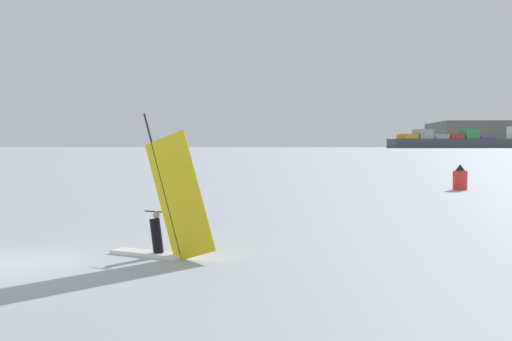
# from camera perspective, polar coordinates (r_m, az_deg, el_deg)

# --- Properties ---
(ground_plane) EXTENTS (4000.00, 4000.00, 0.00)m
(ground_plane) POSITION_cam_1_polar(r_m,az_deg,el_deg) (19.71, -21.07, -7.93)
(ground_plane) COLOR #9EA8B2
(windsurfer) EXTENTS (3.77, 1.32, 4.56)m
(windsurfer) POSITION_cam_1_polar(r_m,az_deg,el_deg) (19.43, -8.40, -4.70)
(windsurfer) COLOR white
(windsurfer) RESTS_ON ground_plane
(cargo_ship) EXTENTS (166.86, 91.31, 30.12)m
(cargo_ship) POSITION_cam_1_polar(r_m,az_deg,el_deg) (723.88, 18.46, 2.59)
(cargo_ship) COLOR #3F444C
(cargo_ship) RESTS_ON ground_plane
(channel_buoy) EXTENTS (1.09, 1.09, 1.98)m
(channel_buoy) POSITION_cam_1_polar(r_m,az_deg,el_deg) (50.39, 18.18, -0.70)
(channel_buoy) COLOR red
(channel_buoy) RESTS_ON ground_plane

